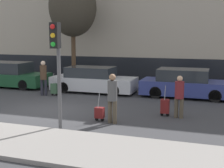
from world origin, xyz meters
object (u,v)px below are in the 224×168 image
Objects in this scene: pedestrian_left at (43,76)px; trolley_center at (100,113)px; trolley_right at (165,106)px; parked_car_0 at (11,75)px; parked_car_1 at (93,80)px; trolley_left at (54,88)px; traffic_light at (57,54)px; pedestrian_center at (112,95)px; pedestrian_right at (179,94)px; bare_tree_near_crossing at (73,8)px; parked_car_2 at (185,84)px.

pedestrian_left reaches higher than trolley_center.
parked_car_0 is at bearing 158.44° from trolley_right.
trolley_left is at bearing -134.02° from parked_car_1.
trolley_left is at bearing 120.54° from traffic_light.
pedestrian_center is 2.61m from pedestrian_right.
parked_car_0 is at bearing 178.86° from parked_car_1.
pedestrian_right is 10.62m from bare_tree_near_crossing.
bare_tree_near_crossing is (-7.29, 2.32, 4.13)m from parked_car_2.
traffic_light is at bearing -59.46° from trolley_left.
parked_car_2 is 3.83× the size of trolley_left.
pedestrian_center is at bearing -109.07° from parked_car_2.
parked_car_0 is 10.03m from pedestrian_center.
parked_car_1 is 3.92× the size of trolley_left.
parked_car_1 is 7.24m from traffic_light.
parked_car_0 is at bearing 169.94° from pedestrian_right.
parked_car_0 is 5.40m from parked_car_1.
traffic_light is at bearing -119.06° from trolley_center.
trolley_left is at bearing 179.94° from pedestrian_left.
parked_car_2 is 2.54× the size of pedestrian_center.
parked_car_0 is at bearing 159.55° from pedestrian_center.
pedestrian_right is (6.62, -2.37, 0.54)m from trolley_left.
trolley_center is at bearing -58.54° from bare_tree_near_crossing.
bare_tree_near_crossing is at bearing 136.85° from pedestrian_center.
trolley_left is (-1.52, -1.57, -0.28)m from parked_car_1.
bare_tree_near_crossing is (-4.80, 7.84, 4.48)m from trolley_center.
pedestrian_left is 6.98m from trolley_right.
parked_car_2 is 8.01m from traffic_light.
pedestrian_left is (-6.97, -1.91, 0.36)m from parked_car_2.
pedestrian_center is 1.69× the size of trolley_center.
trolley_center is (3.94, -3.73, -0.06)m from trolley_left.
parked_car_0 reaches higher than trolley_left.
traffic_light is (-1.38, -1.40, 1.49)m from pedestrian_center.
trolley_center is 0.65× the size of pedestrian_right.
parked_car_2 is at bearing 2.60° from parked_car_1.
parked_car_1 reaches higher than trolley_right.
parked_car_0 is 3.78× the size of trolley_right.
traffic_light reaches higher than trolley_center.
traffic_light reaches higher than pedestrian_right.
parked_car_1 is 0.70× the size of bare_tree_near_crossing.
parked_car_1 is at bearing -47.00° from bare_tree_near_crossing.
pedestrian_left is 1.12× the size of pedestrian_right.
pedestrian_right is 1.35× the size of trolley_right.
pedestrian_center is at bearing -134.14° from pedestrian_right.
parked_car_0 is at bearing -141.22° from bare_tree_near_crossing.
pedestrian_right reaches higher than parked_car_2.
traffic_light is at bearing -76.92° from parked_car_1.
pedestrian_left is 1.53× the size of trolley_left.
parked_car_2 is 7.24m from pedestrian_left.
parked_car_0 is 10.00m from traffic_light.
pedestrian_center reaches higher than trolley_center.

